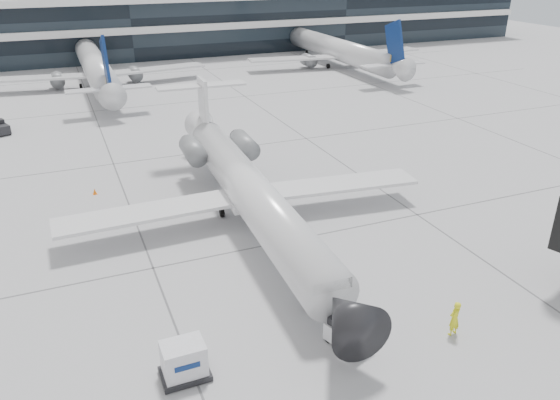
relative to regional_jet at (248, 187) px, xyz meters
name	(u,v)px	position (x,y,z in m)	size (l,w,h in m)	color
ground	(297,239)	(2.19, -4.03, -2.67)	(220.00, 220.00, 0.00)	#9C9C9F
terminal	(123,26)	(2.19, 77.97, 2.33)	(170.00, 22.00, 10.00)	black
bg_jet_center	(98,85)	(-5.81, 50.97, -2.67)	(32.00, 40.00, 9.60)	silver
bg_jet_right	(336,65)	(34.19, 50.97, -2.67)	(32.00, 40.00, 9.60)	silver
regional_jet	(248,187)	(0.00, 0.00, 0.00)	(27.11, 33.79, 7.81)	silver
ramp_worker	(454,318)	(5.46, -16.56, -1.67)	(0.73, 0.48, 1.99)	yellow
baggage_tug	(348,334)	(-0.03, -15.18, -2.01)	(2.04, 2.62, 1.47)	silver
cargo_uld	(184,361)	(-8.21, -14.31, -1.74)	(2.27, 1.69, 1.85)	black
traffic_cone	(95,191)	(-10.09, 9.38, -2.43)	(0.40, 0.40, 0.50)	orange
far_tug	(0,128)	(-18.00, 30.21, -1.99)	(2.15, 2.70, 1.50)	black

